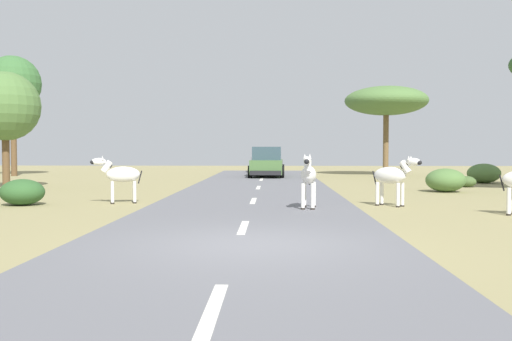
% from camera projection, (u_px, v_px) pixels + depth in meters
% --- Properties ---
extents(ground_plane, '(90.00, 90.00, 0.00)m').
position_uv_depth(ground_plane, '(252.00, 246.00, 9.88)').
color(ground_plane, '#8E8456').
extents(road, '(6.00, 64.00, 0.05)m').
position_uv_depth(road, '(237.00, 245.00, 9.89)').
color(road, slate).
rests_on(road, ground_plane).
extents(lane_markings, '(0.16, 56.00, 0.01)m').
position_uv_depth(lane_markings, '(233.00, 254.00, 8.89)').
color(lane_markings, silver).
rests_on(lane_markings, road).
extents(zebra_0, '(0.54, 1.60, 1.51)m').
position_uv_depth(zebra_0, '(308.00, 176.00, 15.56)').
color(zebra_0, silver).
rests_on(zebra_0, road).
extents(zebra_1, '(1.33, 1.20, 1.50)m').
position_uv_depth(zebra_1, '(393.00, 176.00, 16.64)').
color(zebra_1, silver).
rests_on(zebra_1, ground_plane).
extents(zebra_2, '(1.52, 0.72, 1.48)m').
position_uv_depth(zebra_2, '(120.00, 175.00, 17.54)').
color(zebra_2, silver).
rests_on(zebra_2, ground_plane).
extents(car_0, '(2.10, 4.38, 1.74)m').
position_uv_depth(car_0, '(267.00, 163.00, 33.06)').
color(car_0, '#476B38').
rests_on(car_0, road).
extents(car_1, '(2.25, 4.45, 1.74)m').
position_uv_depth(car_1, '(265.00, 161.00, 38.40)').
color(car_1, silver).
rests_on(car_1, road).
extents(tree_0, '(5.10, 5.10, 5.53)m').
position_uv_depth(tree_0, '(386.00, 101.00, 35.02)').
color(tree_0, brown).
rests_on(tree_0, ground_plane).
extents(tree_1, '(2.87, 2.87, 4.89)m').
position_uv_depth(tree_1, '(5.00, 107.00, 23.53)').
color(tree_1, brown).
rests_on(tree_1, ground_plane).
extents(tree_3, '(3.37, 3.37, 7.34)m').
position_uv_depth(tree_3, '(13.00, 84.00, 34.55)').
color(tree_3, brown).
rests_on(tree_3, ground_plane).
extents(bush_0, '(1.53, 1.38, 0.92)m').
position_uv_depth(bush_0, '(446.00, 180.00, 22.11)').
color(bush_0, '#4C7038').
rests_on(bush_0, ground_plane).
extents(bush_1, '(1.60, 1.44, 0.96)m').
position_uv_depth(bush_1, '(484.00, 173.00, 27.67)').
color(bush_1, '#4C7038').
rests_on(bush_1, ground_plane).
extents(bush_2, '(1.31, 1.18, 0.79)m').
position_uv_depth(bush_2, '(22.00, 192.00, 16.98)').
color(bush_2, '#2D5628').
rests_on(bush_2, ground_plane).
extents(bush_3, '(0.81, 0.73, 0.48)m').
position_uv_depth(bush_3, '(467.00, 182.00, 24.87)').
color(bush_3, '#425B2D').
rests_on(bush_3, ground_plane).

